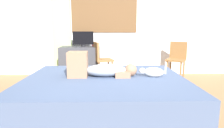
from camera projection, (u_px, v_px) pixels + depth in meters
The scene contains 11 objects.
ground_plane at pixel (115, 114), 2.70m from camera, with size 16.00×16.00×0.00m, color olive.
back_wall_with_window at pixel (111, 16), 4.88m from camera, with size 6.40×0.14×2.90m.
bed at pixel (105, 96), 2.68m from camera, with size 2.19×1.82×0.51m.
person_lying at pixel (99, 68), 2.69m from camera, with size 0.94×0.28×0.34m.
cat at pixel (152, 72), 2.67m from camera, with size 0.35×0.17×0.21m.
desk at pixel (80, 62), 4.66m from camera, with size 0.90×0.56×0.74m.
tv_monitor at pixel (83, 39), 4.57m from camera, with size 0.48×0.10×0.35m.
cup at pixel (93, 45), 4.68m from camera, with size 0.07×0.07×0.08m, color #B23D38.
chair_by_desk at pixel (101, 58), 4.42m from camera, with size 0.47×0.47×0.86m.
chair_spare at pixel (177, 57), 4.50m from camera, with size 0.53×0.53×0.86m.
curtain_left at pixel (62, 24), 4.77m from camera, with size 0.44×0.06×2.51m, color #ADCC75.
Camera 1 is at (-0.09, -2.54, 1.15)m, focal length 31.74 mm.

